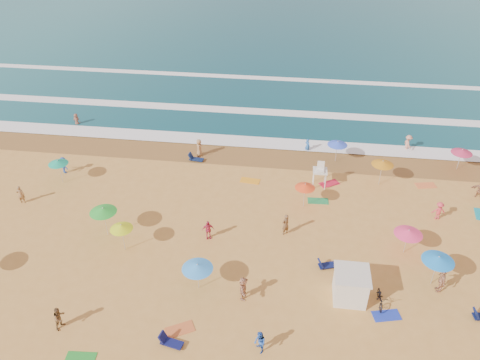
# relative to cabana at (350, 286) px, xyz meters

# --- Properties ---
(ground) EXTENTS (220.00, 220.00, 0.00)m
(ground) POSITION_rel_cabana_xyz_m (-7.37, 4.28, -1.00)
(ground) COLOR gold
(ground) RESTS_ON ground
(wet_sand) EXTENTS (220.00, 220.00, 0.00)m
(wet_sand) POSITION_rel_cabana_xyz_m (-7.37, 16.78, -0.99)
(wet_sand) COLOR olive
(wet_sand) RESTS_ON ground
(surf_foam) EXTENTS (200.00, 18.70, 0.05)m
(surf_foam) POSITION_rel_cabana_xyz_m (-7.37, 25.60, -0.90)
(surf_foam) COLOR white
(surf_foam) RESTS_ON ground
(cabana) EXTENTS (2.00, 2.00, 2.00)m
(cabana) POSITION_rel_cabana_xyz_m (0.00, 0.00, 0.00)
(cabana) COLOR silver
(cabana) RESTS_ON ground
(cabana_roof) EXTENTS (2.20, 2.20, 0.12)m
(cabana_roof) POSITION_rel_cabana_xyz_m (0.00, 0.00, 1.06)
(cabana_roof) COLOR silver
(cabana_roof) RESTS_ON cabana
(bicycle) EXTENTS (0.66, 1.88, 0.99)m
(bicycle) POSITION_rel_cabana_xyz_m (1.90, -0.30, -0.51)
(bicycle) COLOR black
(bicycle) RESTS_ON ground
(lifeguard_stand) EXTENTS (1.20, 1.20, 2.10)m
(lifeguard_stand) POSITION_rel_cabana_xyz_m (-1.78, 12.47, 0.05)
(lifeguard_stand) COLOR white
(lifeguard_stand) RESTS_ON ground
(beach_umbrellas) EXTENTS (52.86, 31.99, 0.83)m
(beach_umbrellas) POSITION_rel_cabana_xyz_m (-4.56, 5.13, 1.10)
(beach_umbrellas) COLOR #CDE418
(beach_umbrellas) RESTS_ON ground
(loungers) EXTENTS (46.68, 22.58, 0.34)m
(loungers) POSITION_rel_cabana_xyz_m (-0.91, 1.80, -0.83)
(loungers) COLOR #0E1F49
(loungers) RESTS_ON ground
(towels) EXTENTS (43.07, 23.22, 0.03)m
(towels) POSITION_rel_cabana_xyz_m (-7.05, 2.92, -0.98)
(towels) COLOR #CA1945
(towels) RESTS_ON ground
(beachgoers) EXTENTS (42.37, 26.28, 2.11)m
(beachgoers) POSITION_rel_cabana_xyz_m (-7.20, 7.79, -0.21)
(beachgoers) COLOR tan
(beachgoers) RESTS_ON ground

